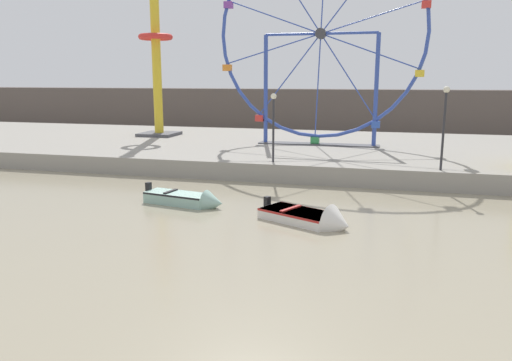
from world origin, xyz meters
TOP-DOWN VIEW (x-y plane):
  - quay_promenade at (0.00, 29.21)m, footprint 110.00×18.47m
  - distant_town_skyline at (0.00, 47.38)m, footprint 140.00×3.00m
  - motorboat_seafoam at (-7.64, 14.45)m, footprint 4.05×1.76m
  - motorboat_white_red_stripe at (-1.78, 12.90)m, footprint 4.03×2.95m
  - ferris_wheel_blue_frame at (-3.91, 28.65)m, footprint 13.84×1.20m
  - drop_tower_yellow_tower at (-17.01, 31.01)m, footprint 2.80×2.80m
  - promenade_lamp_near at (-5.28, 20.84)m, footprint 0.32×0.32m
  - promenade_lamp_far at (3.39, 20.61)m, footprint 0.32×0.32m

SIDE VIEW (x-z plane):
  - motorboat_white_red_stripe at x=-1.78m, z-range -0.48..0.93m
  - motorboat_seafoam at x=-7.64m, z-range -0.28..0.83m
  - quay_promenade at x=0.00m, z-range 0.00..1.02m
  - distant_town_skyline at x=0.00m, z-range 0.00..4.40m
  - promenade_lamp_near at x=-5.28m, z-range 1.60..5.33m
  - promenade_lamp_far at x=3.39m, z-range 1.63..5.77m
  - drop_tower_yellow_tower at x=-17.01m, z-range 0.58..12.98m
  - ferris_wheel_blue_frame at x=-3.91m, z-range 1.05..15.36m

